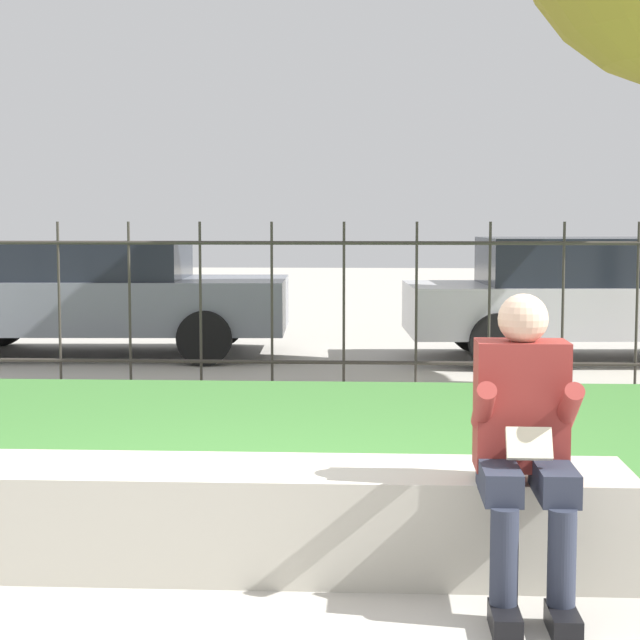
{
  "coord_description": "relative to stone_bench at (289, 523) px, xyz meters",
  "views": [
    {
      "loc": [
        0.63,
        -4.68,
        1.57
      ],
      "look_at": [
        0.33,
        0.58,
        1.07
      ],
      "focal_mm": 60.0,
      "sensor_mm": 36.0,
      "label": 1
    }
  ],
  "objects": [
    {
      "name": "ground_plane",
      "position": [
        -0.23,
        0.0,
        -0.21
      ],
      "size": [
        60.0,
        60.0,
        0.0
      ],
      "primitive_type": "plane",
      "color": "#A8A399"
    },
    {
      "name": "stone_bench",
      "position": [
        0.0,
        0.0,
        0.0
      ],
      "size": [
        3.03,
        0.6,
        0.47
      ],
      "color": "#B7B2A3",
      "rests_on": "ground_plane"
    },
    {
      "name": "person_seated_reader",
      "position": [
        1.0,
        -0.33,
        0.49
      ],
      "size": [
        0.42,
        0.73,
        1.27
      ],
      "color": "black",
      "rests_on": "ground_plane"
    },
    {
      "name": "grass_berm",
      "position": [
        -0.23,
        2.33,
        -0.08
      ],
      "size": [
        9.63,
        3.26,
        0.25
      ],
      "color": "#3D7533",
      "rests_on": "ground_plane"
    },
    {
      "name": "iron_fence",
      "position": [
        -0.23,
        4.68,
        0.61
      ],
      "size": [
        7.63,
        0.03,
        1.55
      ],
      "color": "#332D28",
      "rests_on": "ground_plane"
    },
    {
      "name": "car_parked_left",
      "position": [
        -2.94,
        7.49,
        0.5
      ],
      "size": [
        4.52,
        2.16,
        1.31
      ],
      "rotation": [
        0.0,
        0.0,
        0.05
      ],
      "color": "slate",
      "rests_on": "ground_plane"
    },
    {
      "name": "car_parked_right",
      "position": [
        2.94,
        7.32,
        0.52
      ],
      "size": [
        4.65,
        2.03,
        1.37
      ],
      "rotation": [
        0.0,
        0.0,
        0.06
      ],
      "color": "#B7B7BC",
      "rests_on": "ground_plane"
    }
  ]
}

